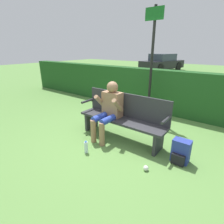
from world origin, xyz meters
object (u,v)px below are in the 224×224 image
(signpost, at_px, (152,56))
(parked_car, at_px, (162,63))
(person_seated, at_px, (109,108))
(backpack, at_px, (181,152))
(park_bench, at_px, (123,116))
(water_bottle, at_px, (86,147))

(signpost, distance_m, parked_car, 10.97)
(signpost, bearing_deg, person_seated, -92.87)
(person_seated, distance_m, backpack, 1.57)
(park_bench, distance_m, parked_car, 12.43)
(park_bench, bearing_deg, signpost, 96.11)
(person_seated, bearing_deg, parked_car, 107.34)
(backpack, height_order, signpost, signpost)
(person_seated, bearing_deg, park_bench, 29.70)
(park_bench, height_order, parked_car, parked_car)
(water_bottle, height_order, signpost, signpost)
(park_bench, xyz_separation_m, signpost, (-0.16, 1.53, 1.13))
(water_bottle, bearing_deg, signpost, 89.15)
(water_bottle, xyz_separation_m, signpost, (0.04, 2.42, 1.50))
(water_bottle, height_order, parked_car, parked_car)
(water_bottle, distance_m, signpost, 2.85)
(person_seated, xyz_separation_m, water_bottle, (0.05, -0.75, -0.55))
(backpack, relative_size, signpost, 0.15)
(backpack, bearing_deg, parked_car, 113.69)
(park_bench, height_order, person_seated, person_seated)
(park_bench, distance_m, person_seated, 0.33)
(person_seated, relative_size, backpack, 2.95)
(water_bottle, bearing_deg, park_bench, 77.31)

